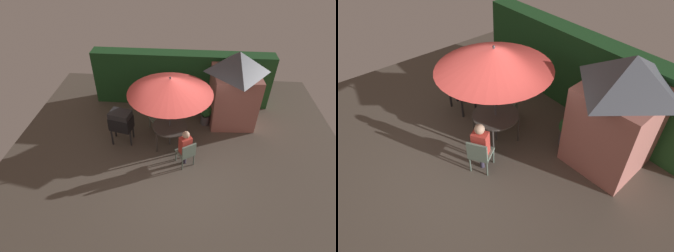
{
  "view_description": "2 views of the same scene",
  "coord_description": "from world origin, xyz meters",
  "views": [
    {
      "loc": [
        0.22,
        -5.66,
        6.09
      ],
      "look_at": [
        -0.27,
        0.35,
        1.19
      ],
      "focal_mm": 28.25,
      "sensor_mm": 36.0,
      "label": 1
    },
    {
      "loc": [
        4.06,
        -2.35,
        5.14
      ],
      "look_at": [
        0.25,
        0.76,
        0.83
      ],
      "focal_mm": 31.41,
      "sensor_mm": 36.0,
      "label": 2
    }
  ],
  "objects": [
    {
      "name": "hedge_backdrop",
      "position": [
        0.0,
        3.5,
        1.05
      ],
      "size": [
        6.78,
        0.62,
        2.1
      ],
      "color": "#1E4C23",
      "rests_on": "ground"
    },
    {
      "name": "ground_plane",
      "position": [
        0.0,
        0.0,
        0.0
      ],
      "size": [
        11.0,
        11.0,
        0.0
      ],
      "primitive_type": "plane",
      "color": "brown"
    },
    {
      "name": "potted_plant_by_shed",
      "position": [
        0.95,
        2.08,
        0.43
      ],
      "size": [
        0.43,
        0.43,
        0.77
      ],
      "color": "#4C4C51",
      "rests_on": "ground"
    },
    {
      "name": "garden_shed",
      "position": [
        1.86,
        2.48,
        1.35
      ],
      "size": [
        1.7,
        1.89,
        2.65
      ],
      "color": "#B26B60",
      "rests_on": "ground"
    },
    {
      "name": "patio_table",
      "position": [
        -0.25,
        0.85,
        0.72
      ],
      "size": [
        1.11,
        1.11,
        0.8
      ],
      "color": "#47423D",
      "rests_on": "ground"
    },
    {
      "name": "person_in_red",
      "position": [
        0.27,
        0.04,
        0.78
      ],
      "size": [
        0.42,
        0.39,
        1.26
      ],
      "color": "#CC3D33",
      "rests_on": "ground"
    },
    {
      "name": "bbq_grill",
      "position": [
        -1.84,
        0.9,
        0.85
      ],
      "size": [
        0.8,
        0.65,
        1.2
      ],
      "color": "black",
      "rests_on": "ground"
    },
    {
      "name": "chair_far_side",
      "position": [
        -0.81,
        1.72,
        0.52
      ],
      "size": [
        0.64,
        0.64,
        0.9
      ],
      "color": "slate",
      "rests_on": "ground"
    },
    {
      "name": "patio_umbrella",
      "position": [
        -0.25,
        0.85,
        2.25
      ],
      "size": [
        2.51,
        2.51,
        2.54
      ],
      "color": "#4C4C51",
      "rests_on": "ground"
    },
    {
      "name": "chair_near_shed",
      "position": [
        0.31,
        -0.03,
        0.52
      ],
      "size": [
        0.64,
        0.64,
        0.9
      ],
      "color": "slate",
      "rests_on": "ground"
    }
  ]
}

